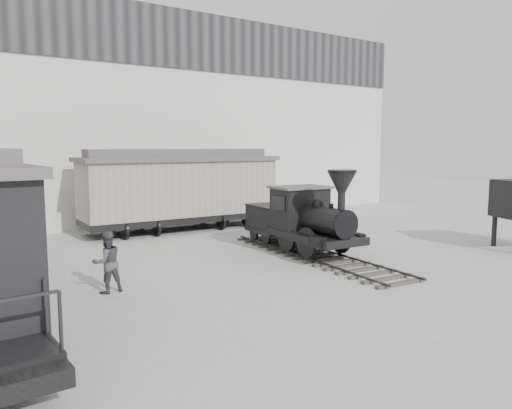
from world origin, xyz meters
TOP-DOWN VIEW (x-y plane):
  - ground at (0.00, 0.00)m, footprint 90.00×90.00m
  - north_wall at (0.00, 14.98)m, footprint 34.00×2.51m
  - locomotive at (1.58, 3.83)m, footprint 2.71×9.02m
  - boxcar at (0.15, 11.23)m, footprint 9.57×3.35m
  - visitor_a at (-8.35, 4.33)m, footprint 0.66×0.45m
  - visitor_b at (-6.11, 3.09)m, footprint 0.89×0.72m

SIDE VIEW (x-z plane):
  - ground at x=0.00m, z-range 0.00..0.00m
  - visitor_b at x=-6.11m, z-range 0.00..1.71m
  - visitor_a at x=-8.35m, z-range 0.00..1.76m
  - locomotive at x=1.58m, z-range -0.41..2.73m
  - boxcar at x=0.15m, z-range 0.09..3.97m
  - north_wall at x=0.00m, z-range 0.05..11.05m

